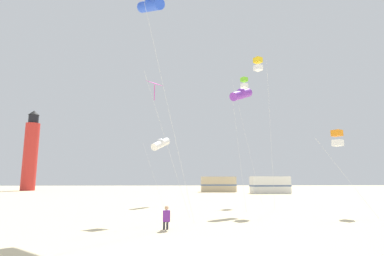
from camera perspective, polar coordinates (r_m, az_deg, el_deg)
name	(u,v)px	position (r m, az deg, el deg)	size (l,w,h in m)	color
kite_flyer_standing	(166,217)	(15.27, -4.85, -16.37)	(0.37, 0.53, 1.16)	#722D99
kite_tube_white	(161,144)	(29.33, -5.91, -2.93)	(2.59, 2.91, 6.47)	silver
kite_tube_blue	(150,5)	(21.24, -7.81, 21.90)	(3.81, 4.00, 14.19)	silver
kite_diamond_magenta	(155,88)	(21.12, -6.90, 7.44)	(3.04, 3.04, 9.15)	silver
kite_box_orange	(337,138)	(23.90, 25.64, -1.72)	(3.24, 2.63, 5.87)	silver
kite_tube_violet	(241,94)	(25.16, 9.22, 6.30)	(2.30, 2.22, 9.94)	silver
kite_box_gold	(258,64)	(27.60, 12.30, 11.60)	(1.50, 1.53, 12.88)	silver
kite_box_lime	(244,83)	(33.83, 9.79, 8.34)	(2.61, 1.97, 13.33)	silver
lighthouse_distant	(31,152)	(71.92, -28.06, -4.06)	(2.80, 2.80, 16.80)	red
rv_van_tan	(218,184)	(57.41, 4.98, -10.49)	(6.51, 2.55, 2.80)	#C6B28C
rv_van_white	(270,185)	(53.07, 14.46, -10.32)	(6.55, 2.65, 2.80)	white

